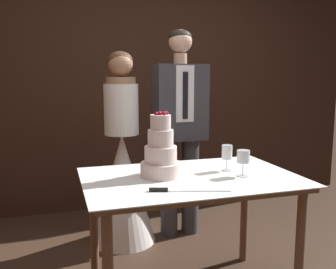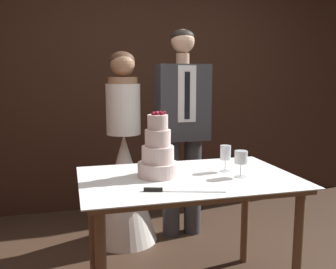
% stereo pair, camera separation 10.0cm
% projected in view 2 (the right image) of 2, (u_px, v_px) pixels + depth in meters
% --- Properties ---
extents(wall_back, '(4.87, 0.12, 2.88)m').
position_uv_depth(wall_back, '(150.00, 71.00, 3.96)').
color(wall_back, '#382116').
rests_on(wall_back, ground_plane).
extents(cake_table, '(1.30, 0.84, 0.79)m').
position_uv_depth(cake_table, '(188.00, 192.00, 2.28)').
color(cake_table, brown).
rests_on(cake_table, ground_plane).
extents(tiered_cake, '(0.25, 0.25, 0.40)m').
position_uv_depth(tiered_cake, '(158.00, 154.00, 2.25)').
color(tiered_cake, beige).
rests_on(tiered_cake, cake_table).
extents(cake_knife, '(0.42, 0.14, 0.02)m').
position_uv_depth(cake_knife, '(169.00, 190.00, 1.97)').
color(cake_knife, silver).
rests_on(cake_knife, cake_table).
extents(wine_glass_near, '(0.08, 0.08, 0.16)m').
position_uv_depth(wine_glass_near, '(241.00, 158.00, 2.24)').
color(wine_glass_near, silver).
rests_on(wine_glass_near, cake_table).
extents(wine_glass_middle, '(0.07, 0.07, 0.17)m').
position_uv_depth(wine_glass_middle, '(225.00, 154.00, 2.38)').
color(wine_glass_middle, silver).
rests_on(wine_glass_middle, cake_table).
extents(bride, '(0.54, 0.54, 1.59)m').
position_uv_depth(bride, '(124.00, 174.00, 3.13)').
color(bride, white).
rests_on(bride, ground_plane).
extents(groom, '(0.44, 0.25, 1.77)m').
position_uv_depth(groom, '(182.00, 124.00, 3.20)').
color(groom, '#38383D').
rests_on(groom, ground_plane).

